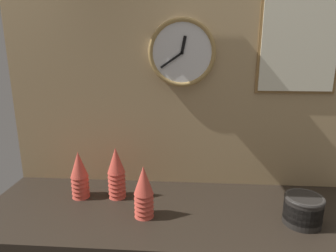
# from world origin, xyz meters

# --- Properties ---
(ground_plane) EXTENTS (1.60, 0.56, 0.04)m
(ground_plane) POSITION_xyz_m (0.00, 0.00, -0.02)
(ground_plane) COLOR black
(wall_tiled_back) EXTENTS (1.60, 0.03, 1.05)m
(wall_tiled_back) POSITION_xyz_m (0.00, 0.27, 0.53)
(wall_tiled_back) COLOR tan
(wall_tiled_back) RESTS_ON ground_plane
(cup_stack_left) EXTENTS (0.08, 0.08, 0.21)m
(cup_stack_left) POSITION_xyz_m (-0.43, 0.07, 0.11)
(cup_stack_left) COLOR #DB4C3D
(cup_stack_left) RESTS_ON ground_plane
(cup_stack_center_left) EXTENTS (0.08, 0.08, 0.23)m
(cup_stack_center_left) POSITION_xyz_m (-0.26, 0.08, 0.12)
(cup_stack_center_left) COLOR #DB4C3D
(cup_stack_center_left) RESTS_ON ground_plane
(cup_stack_center) EXTENTS (0.08, 0.08, 0.21)m
(cup_stack_center) POSITION_xyz_m (-0.12, -0.07, 0.11)
(cup_stack_center) COLOR #DB4C3D
(cup_stack_center) RESTS_ON ground_plane
(bowl_stack_far_right) EXTENTS (0.15, 0.15, 0.11)m
(bowl_stack_far_right) POSITION_xyz_m (0.50, -0.08, 0.06)
(bowl_stack_far_right) COLOR black
(bowl_stack_far_right) RESTS_ON ground_plane
(wall_clock) EXTENTS (0.30, 0.03, 0.30)m
(wall_clock) POSITION_xyz_m (0.02, 0.23, 0.63)
(wall_clock) COLOR white
(menu_board) EXTENTS (0.35, 0.01, 0.50)m
(menu_board) POSITION_xyz_m (0.52, 0.24, 0.70)
(menu_board) COLOR olive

